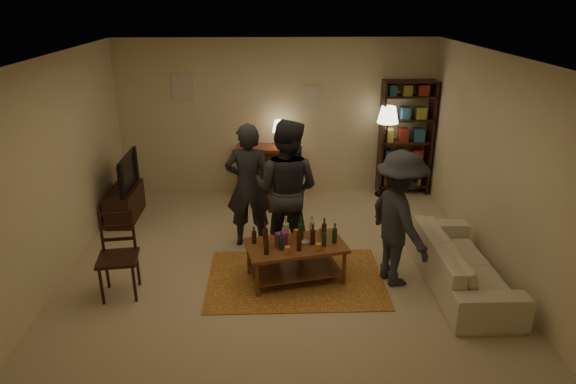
{
  "coord_description": "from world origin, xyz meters",
  "views": [
    {
      "loc": [
        -0.11,
        -5.84,
        3.37
      ],
      "look_at": [
        0.1,
        0.1,
        1.07
      ],
      "focal_mm": 32.0,
      "sensor_mm": 36.0,
      "label": 1
    }
  ],
  "objects_px": {
    "tv_stand": "(124,196)",
    "bookshelf": "(405,137)",
    "dining_chair": "(118,251)",
    "sofa": "(462,263)",
    "floor_lamp": "(388,121)",
    "person_by_sofa": "(399,219)",
    "person_right": "(286,190)",
    "dresser": "(266,170)",
    "coffee_table": "(296,249)",
    "person_left": "(249,186)"
  },
  "relations": [
    {
      "from": "tv_stand",
      "to": "bookshelf",
      "type": "relative_size",
      "value": 0.52
    },
    {
      "from": "dining_chair",
      "to": "sofa",
      "type": "xyz_separation_m",
      "value": [
        4.12,
        0.01,
        -0.25
      ]
    },
    {
      "from": "floor_lamp",
      "to": "bookshelf",
      "type": "bearing_deg",
      "value": 19.65
    },
    {
      "from": "bookshelf",
      "to": "person_by_sofa",
      "type": "bearing_deg",
      "value": -105.13
    },
    {
      "from": "tv_stand",
      "to": "sofa",
      "type": "relative_size",
      "value": 0.51
    },
    {
      "from": "tv_stand",
      "to": "person_right",
      "type": "distance_m",
      "value": 2.9
    },
    {
      "from": "person_by_sofa",
      "to": "floor_lamp",
      "type": "bearing_deg",
      "value": -27.23
    },
    {
      "from": "dresser",
      "to": "floor_lamp",
      "type": "bearing_deg",
      "value": -1.75
    },
    {
      "from": "coffee_table",
      "to": "sofa",
      "type": "bearing_deg",
      "value": -5.72
    },
    {
      "from": "dining_chair",
      "to": "tv_stand",
      "type": "relative_size",
      "value": 0.99
    },
    {
      "from": "dining_chair",
      "to": "person_by_sofa",
      "type": "bearing_deg",
      "value": -4.76
    },
    {
      "from": "floor_lamp",
      "to": "sofa",
      "type": "relative_size",
      "value": 0.77
    },
    {
      "from": "dresser",
      "to": "person_right",
      "type": "distance_m",
      "value": 2.29
    },
    {
      "from": "sofa",
      "to": "person_by_sofa",
      "type": "distance_m",
      "value": 0.96
    },
    {
      "from": "coffee_table",
      "to": "person_right",
      "type": "xyz_separation_m",
      "value": [
        -0.09,
        0.69,
        0.52
      ]
    },
    {
      "from": "dining_chair",
      "to": "bookshelf",
      "type": "height_order",
      "value": "bookshelf"
    },
    {
      "from": "dresser",
      "to": "tv_stand",
      "type": "bearing_deg",
      "value": -157.93
    },
    {
      "from": "person_right",
      "to": "person_by_sofa",
      "type": "relative_size",
      "value": 1.12
    },
    {
      "from": "dresser",
      "to": "person_left",
      "type": "xyz_separation_m",
      "value": [
        -0.23,
        -1.89,
        0.41
      ]
    },
    {
      "from": "person_left",
      "to": "person_right",
      "type": "height_order",
      "value": "person_right"
    },
    {
      "from": "floor_lamp",
      "to": "person_by_sofa",
      "type": "distance_m",
      "value": 3.0
    },
    {
      "from": "coffee_table",
      "to": "bookshelf",
      "type": "relative_size",
      "value": 0.65
    },
    {
      "from": "bookshelf",
      "to": "person_right",
      "type": "xyz_separation_m",
      "value": [
        -2.16,
        -2.29,
        -0.08
      ]
    },
    {
      "from": "dining_chair",
      "to": "tv_stand",
      "type": "height_order",
      "value": "tv_stand"
    },
    {
      "from": "bookshelf",
      "to": "person_left",
      "type": "relative_size",
      "value": 1.13
    },
    {
      "from": "tv_stand",
      "to": "sofa",
      "type": "xyz_separation_m",
      "value": [
        4.64,
        -2.2,
        -0.08
      ]
    },
    {
      "from": "bookshelf",
      "to": "person_left",
      "type": "xyz_separation_m",
      "value": [
        -2.67,
        -1.96,
        -0.15
      ]
    },
    {
      "from": "dresser",
      "to": "bookshelf",
      "type": "distance_m",
      "value": 2.5
    },
    {
      "from": "coffee_table",
      "to": "floor_lamp",
      "type": "height_order",
      "value": "floor_lamp"
    },
    {
      "from": "tv_stand",
      "to": "floor_lamp",
      "type": "xyz_separation_m",
      "value": [
        4.33,
        0.85,
        0.97
      ]
    },
    {
      "from": "floor_lamp",
      "to": "person_by_sofa",
      "type": "relative_size",
      "value": 0.95
    },
    {
      "from": "floor_lamp",
      "to": "person_right",
      "type": "distance_m",
      "value": 2.83
    },
    {
      "from": "coffee_table",
      "to": "person_left",
      "type": "bearing_deg",
      "value": 120.69
    },
    {
      "from": "dresser",
      "to": "bookshelf",
      "type": "bearing_deg",
      "value": 1.57
    },
    {
      "from": "sofa",
      "to": "person_left",
      "type": "distance_m",
      "value": 2.95
    },
    {
      "from": "bookshelf",
      "to": "floor_lamp",
      "type": "distance_m",
      "value": 0.5
    },
    {
      "from": "dining_chair",
      "to": "floor_lamp",
      "type": "xyz_separation_m",
      "value": [
        3.81,
        3.06,
        0.8
      ]
    },
    {
      "from": "tv_stand",
      "to": "person_left",
      "type": "bearing_deg",
      "value": -25.89
    },
    {
      "from": "bookshelf",
      "to": "dresser",
      "type": "bearing_deg",
      "value": -178.43
    },
    {
      "from": "tv_stand",
      "to": "person_left",
      "type": "relative_size",
      "value": 0.6
    },
    {
      "from": "dining_chair",
      "to": "floor_lamp",
      "type": "relative_size",
      "value": 0.65
    },
    {
      "from": "tv_stand",
      "to": "person_by_sofa",
      "type": "relative_size",
      "value": 0.62
    },
    {
      "from": "dining_chair",
      "to": "sofa",
      "type": "distance_m",
      "value": 4.13
    },
    {
      "from": "dresser",
      "to": "dining_chair",
      "type": "bearing_deg",
      "value": -119.05
    },
    {
      "from": "person_by_sofa",
      "to": "tv_stand",
      "type": "bearing_deg",
      "value": 43.55
    },
    {
      "from": "dining_chair",
      "to": "dresser",
      "type": "height_order",
      "value": "dresser"
    },
    {
      "from": "dresser",
      "to": "person_left",
      "type": "height_order",
      "value": "person_left"
    },
    {
      "from": "bookshelf",
      "to": "person_by_sofa",
      "type": "height_order",
      "value": "bookshelf"
    },
    {
      "from": "floor_lamp",
      "to": "tv_stand",
      "type": "bearing_deg",
      "value": -168.88
    },
    {
      "from": "bookshelf",
      "to": "tv_stand",
      "type": "bearing_deg",
      "value": -168.2
    }
  ]
}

